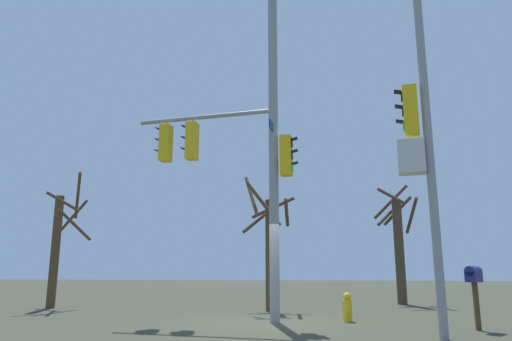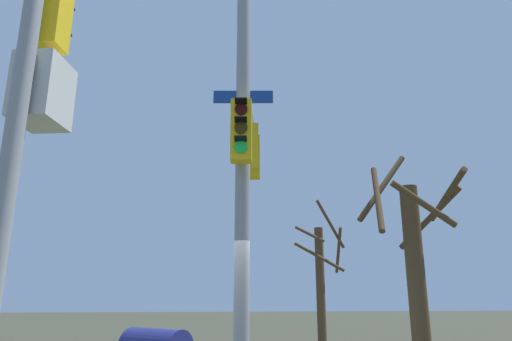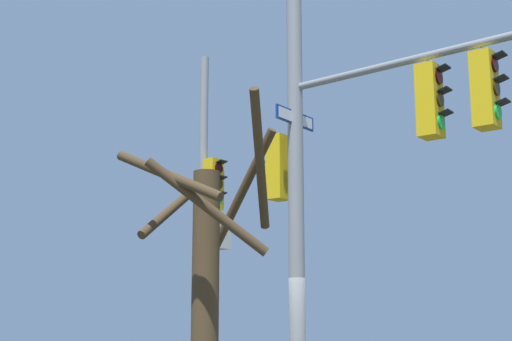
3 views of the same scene
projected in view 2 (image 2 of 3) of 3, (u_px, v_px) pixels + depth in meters
main_signal_pole_assembly at (240, 114)px, 9.10m from camera, size 3.60×4.76×9.63m
secondary_pole_assembly at (37, 58)px, 4.72m from camera, size 0.54×0.76×7.65m
bare_tree_behind_pole at (321, 277)px, 15.72m from camera, size 1.90×1.66×4.78m
bare_tree_across_street at (415, 264)px, 8.42m from camera, size 1.95×1.82×4.51m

